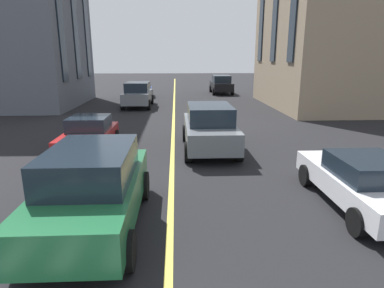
# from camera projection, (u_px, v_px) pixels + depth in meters

# --- Properties ---
(lane_centre_line) EXTENTS (80.00, 0.16, 0.01)m
(lane_centre_line) POSITION_uv_depth(u_px,v_px,m) (173.00, 123.00, 19.41)
(lane_centre_line) COLOR #D8C64C
(lane_centre_line) RESTS_ON ground_plane
(car_black_trailing) EXTENTS (4.70, 2.14, 1.88)m
(car_black_trailing) POSITION_uv_depth(u_px,v_px,m) (221.00, 84.00, 34.46)
(car_black_trailing) COLOR black
(car_black_trailing) RESTS_ON ground_plane
(car_red_near) EXTENTS (3.90, 1.89, 1.40)m
(car_red_near) POSITION_uv_depth(u_px,v_px,m) (89.00, 134.00, 13.45)
(car_red_near) COLOR #B21E1E
(car_red_near) RESTS_ON ground_plane
(car_green_parked_b) EXTENTS (4.70, 2.14, 1.88)m
(car_green_parked_b) POSITION_uv_depth(u_px,v_px,m) (93.00, 188.00, 7.23)
(car_green_parked_b) COLOR #1E6038
(car_green_parked_b) RESTS_ON ground_plane
(car_white_far) EXTENTS (4.40, 1.95, 1.37)m
(car_white_far) POSITION_uv_depth(u_px,v_px,m) (363.00, 181.00, 8.37)
(car_white_far) COLOR silver
(car_white_far) RESTS_ON ground_plane
(car_grey_parked_a) EXTENTS (4.70, 2.14, 1.88)m
(car_grey_parked_a) POSITION_uv_depth(u_px,v_px,m) (210.00, 127.00, 13.46)
(car_grey_parked_a) COLOR slate
(car_grey_parked_a) RESTS_ON ground_plane
(car_grey_oncoming) EXTENTS (4.70, 2.14, 1.88)m
(car_grey_oncoming) POSITION_uv_depth(u_px,v_px,m) (138.00, 94.00, 25.31)
(car_grey_oncoming) COLOR slate
(car_grey_oncoming) RESTS_ON ground_plane
(car_blue_mid) EXTENTS (3.90, 1.89, 1.40)m
(car_blue_mid) POSITION_uv_depth(u_px,v_px,m) (142.00, 90.00, 31.40)
(car_blue_mid) COLOR navy
(car_blue_mid) RESTS_ON ground_plane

